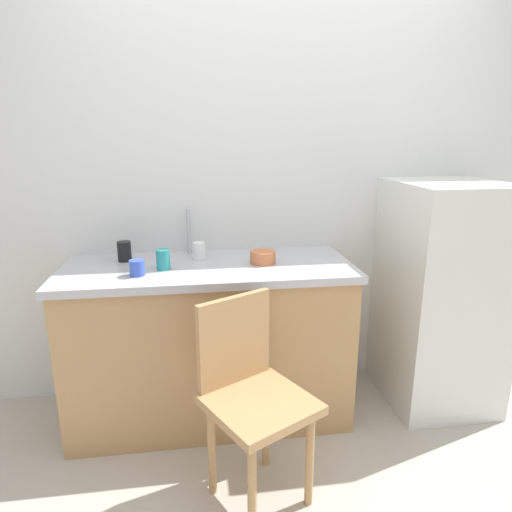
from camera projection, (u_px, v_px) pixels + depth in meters
name	position (u px, v px, depth m)	size (l,w,h in m)	color
ground_plane	(304.00, 489.00, 2.02)	(8.00, 8.00, 0.00)	#BCB2A3
back_wall	(268.00, 187.00, 2.64)	(4.80, 0.10, 2.50)	silver
cabinet_base	(210.00, 345.00, 2.48)	(1.48, 0.60, 0.85)	tan
countertop	(208.00, 268.00, 2.36)	(1.52, 0.64, 0.04)	#B7B7BC
faucet	(189.00, 231.00, 2.54)	(0.02, 0.02, 0.26)	#B7B7BC
refrigerator	(440.00, 295.00, 2.59)	(0.58, 0.63, 1.30)	silver
chair	(251.00, 392.00, 1.89)	(0.54, 0.54, 0.89)	tan
terracotta_bowl	(263.00, 257.00, 2.37)	(0.13, 0.13, 0.07)	#C67042
cup_teal	(163.00, 259.00, 2.25)	(0.07, 0.07, 0.10)	teal
cup_black	(124.00, 251.00, 2.40)	(0.07, 0.07, 0.11)	black
cup_white	(199.00, 251.00, 2.44)	(0.07, 0.07, 0.09)	white
cup_blue	(137.00, 268.00, 2.16)	(0.07, 0.07, 0.08)	blue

